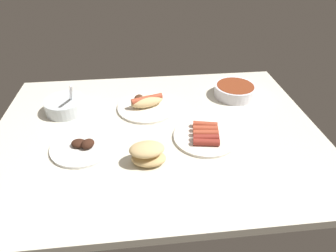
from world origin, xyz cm
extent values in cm
cube|color=silver|center=(0.00, 0.00, -1.50)|extent=(120.00, 90.00, 3.00)
cylinder|color=white|center=(16.81, -6.76, 0.50)|extent=(22.77, 22.77, 1.00)
cylinder|color=maroon|center=(15.93, -11.88, 2.18)|extent=(9.16, 3.71, 2.36)
cylinder|color=maroon|center=(16.37, -9.32, 2.18)|extent=(9.08, 3.19, 2.36)
cylinder|color=#AD472D|center=(16.81, -6.76, 2.18)|extent=(9.11, 3.36, 2.36)
cylinder|color=#AD472D|center=(17.24, -4.19, 2.18)|extent=(9.15, 3.66, 2.36)
cylinder|color=#AD472D|center=(17.68, -1.63, 2.18)|extent=(9.20, 4.32, 2.36)
cylinder|color=white|center=(-25.78, -7.49, 0.50)|extent=(21.93, 21.93, 1.00)
ellipsoid|color=#381E14|center=(-26.93, -7.67, 2.12)|extent=(5.94, 5.16, 2.24)
ellipsoid|color=#381E14|center=(-23.79, -8.89, 2.55)|extent=(5.93, 5.80, 3.11)
cylinder|color=white|center=(35.91, 21.95, 2.50)|extent=(17.81, 17.81, 5.00)
cylinder|color=maroon|center=(35.91, 21.95, 4.60)|extent=(16.03, 16.03, 1.00)
cylinder|color=white|center=(-2.75, 15.76, 0.50)|extent=(24.44, 24.44, 1.00)
ellipsoid|color=#DBB77A|center=(-2.75, 15.76, 3.20)|extent=(14.80, 9.87, 4.40)
cylinder|color=#AD472D|center=(-2.75, 15.76, 4.41)|extent=(13.05, 6.23, 2.40)
ellipsoid|color=#472819|center=(-6.03, 20.18, 2.40)|extent=(5.25, 5.58, 2.80)
ellipsoid|color=tan|center=(-3.97, -17.49, 1.80)|extent=(11.84, 8.87, 3.60)
ellipsoid|color=#DBB77A|center=(-4.39, -17.35, 5.40)|extent=(11.47, 8.29, 3.60)
cylinder|color=silver|center=(-35.49, 16.82, 2.67)|extent=(15.90, 15.90, 5.34)
cylinder|color=beige|center=(-35.49, 16.82, 3.74)|extent=(14.00, 14.00, 2.40)
cube|color=#B7B7BC|center=(-31.91, 14.84, 8.54)|extent=(4.83, 10.45, 12.73)
camera|label=1|loc=(-5.37, -87.60, 63.60)|focal=31.28mm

